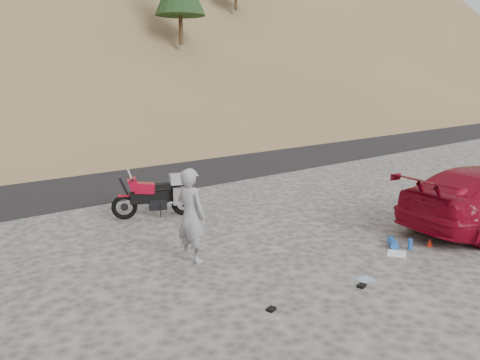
% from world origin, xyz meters
% --- Properties ---
extents(ground, '(140.00, 140.00, 0.00)m').
position_xyz_m(ground, '(0.00, 0.00, 0.00)').
color(ground, '#474441').
rests_on(ground, ground).
extents(road, '(120.00, 7.00, 0.05)m').
position_xyz_m(road, '(0.00, 9.00, 0.00)').
color(road, black).
rests_on(road, ground).
extents(motorcycle, '(2.01, 1.07, 1.26)m').
position_xyz_m(motorcycle, '(0.07, 3.53, 0.54)').
color(motorcycle, black).
rests_on(motorcycle, ground).
extents(man, '(0.56, 0.73, 1.79)m').
position_xyz_m(man, '(-0.88, 0.60, 0.00)').
color(man, gray).
rests_on(man, ground).
extents(gear_white_cloth, '(0.52, 0.50, 0.01)m').
position_xyz_m(gear_white_cloth, '(2.45, -1.65, 0.01)').
color(gear_white_cloth, white).
rests_on(gear_white_cloth, ground).
extents(gear_blue_mat, '(0.40, 0.40, 0.16)m').
position_xyz_m(gear_blue_mat, '(2.74, -1.36, 0.08)').
color(gear_blue_mat, '#1C50A8').
rests_on(gear_blue_mat, ground).
extents(gear_bottle, '(0.10, 0.10, 0.24)m').
position_xyz_m(gear_bottle, '(2.86, -1.68, 0.12)').
color(gear_bottle, '#1C50A8').
rests_on(gear_bottle, ground).
extents(gear_funnel, '(0.16, 0.16, 0.17)m').
position_xyz_m(gear_funnel, '(3.35, -1.83, 0.08)').
color(gear_funnel, red).
rests_on(gear_funnel, ground).
extents(gear_glove_a, '(0.18, 0.14, 0.04)m').
position_xyz_m(gear_glove_a, '(0.69, -2.13, 0.02)').
color(gear_glove_a, black).
rests_on(gear_glove_a, ground).
extents(gear_glove_b, '(0.16, 0.14, 0.05)m').
position_xyz_m(gear_glove_b, '(-1.03, -1.78, 0.02)').
color(gear_glove_b, black).
rests_on(gear_glove_b, ground).
extents(gear_blue_cloth, '(0.31, 0.25, 0.01)m').
position_xyz_m(gear_blue_cloth, '(0.97, -1.99, 0.01)').
color(gear_blue_cloth, '#7E9DC2').
rests_on(gear_blue_cloth, ground).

